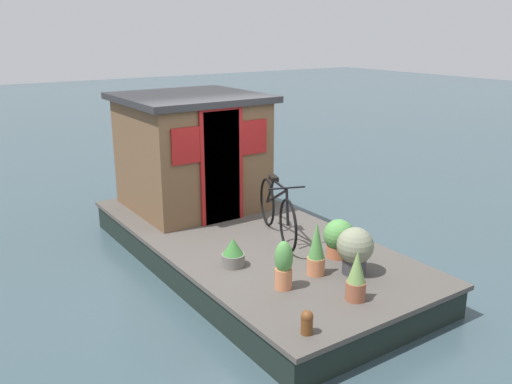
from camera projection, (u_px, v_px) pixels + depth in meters
ground_plane at (248, 264)px, 7.85m from camera, size 60.00×60.00×0.00m
houseboat_deck at (248, 250)px, 7.79m from camera, size 5.54×2.61×0.44m
houseboat_cabin at (192, 151)px, 8.77m from camera, size 2.08×2.14×1.84m
bicycle at (277, 210)px, 7.55m from camera, size 1.66×0.70×0.86m
potted_plant_ivy at (233, 253)px, 6.69m from camera, size 0.29×0.29×0.36m
potted_plant_thyme at (316, 250)px, 6.42m from camera, size 0.22×0.22×0.66m
potted_plant_rosemary at (284, 265)px, 6.08m from camera, size 0.21×0.21×0.57m
potted_plant_succulent at (339, 238)px, 6.95m from camera, size 0.40×0.40×0.50m
potted_plant_fern at (356, 277)px, 5.82m from camera, size 0.22×0.22×0.57m
potted_plant_geranium at (355, 249)px, 6.45m from camera, size 0.44×0.44×0.58m
mooring_bollard at (307, 321)px, 5.21m from camera, size 0.12×0.12×0.25m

